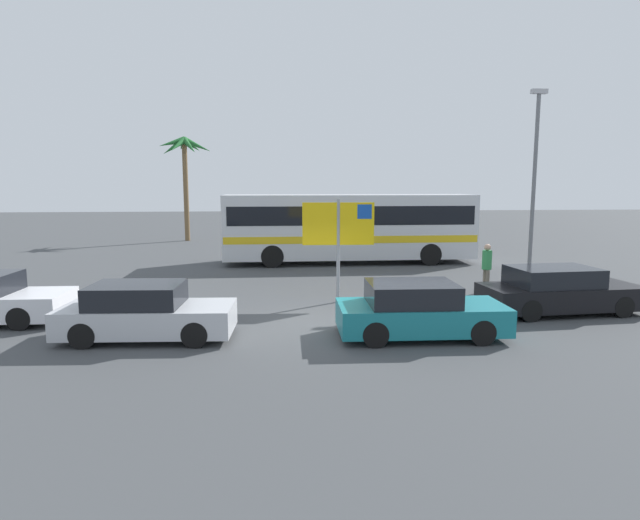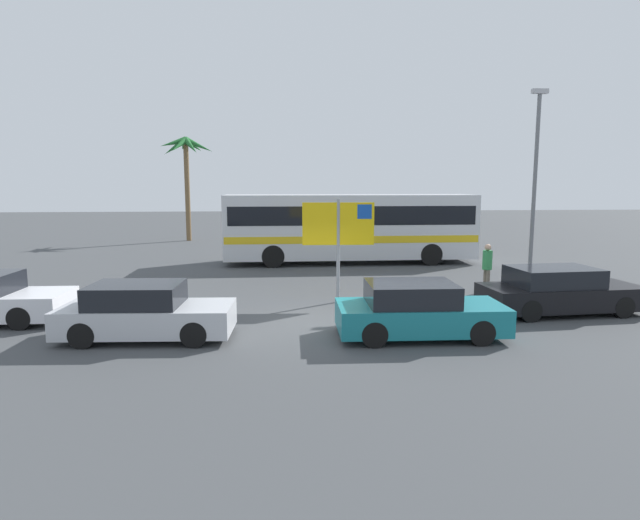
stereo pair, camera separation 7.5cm
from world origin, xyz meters
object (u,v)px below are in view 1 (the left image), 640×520
car_black (559,291)px  car_teal (418,311)px  ferry_sign (340,228)px  pedestrian_crossing_lot (487,264)px  car_silver (145,313)px  bus_front_coach (349,225)px

car_black → car_teal: bearing=-161.0°
ferry_sign → car_teal: ferry_sign is taller
pedestrian_crossing_lot → car_teal: bearing=46.7°
car_silver → car_black: same height
car_silver → car_black: bearing=11.2°
ferry_sign → car_silver: ferry_sign is taller
car_black → pedestrian_crossing_lot: bearing=103.3°
car_black → pedestrian_crossing_lot: (-0.91, 2.92, 0.34)m
bus_front_coach → pedestrian_crossing_lot: (3.64, -7.37, -0.81)m
bus_front_coach → car_teal: 12.31m
ferry_sign → car_silver: (-5.09, -3.49, -1.69)m
bus_front_coach → ferry_sign: bearing=-100.1°
car_teal → pedestrian_crossing_lot: pedestrian_crossing_lot is taller
bus_front_coach → car_teal: bus_front_coach is taller
ferry_sign → pedestrian_crossing_lot: ferry_sign is taller
bus_front_coach → car_black: (4.55, -10.29, -1.15)m
bus_front_coach → car_black: size_ratio=2.53×
bus_front_coach → car_silver: (-6.57, -11.84, -1.15)m
bus_front_coach → pedestrian_crossing_lot: size_ratio=6.91×
car_silver → car_teal: (6.49, -0.42, 0.00)m
car_black → car_teal: 5.03m
bus_front_coach → car_black: bearing=-66.2°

